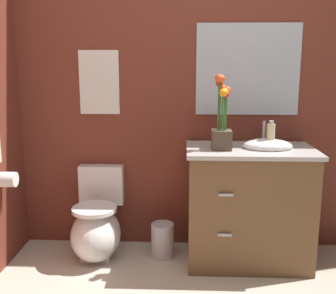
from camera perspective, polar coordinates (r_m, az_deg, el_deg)
wall_back at (r=3.31m, az=7.07°, el=7.16°), size 4.37×0.05×2.50m
toilet at (r=3.31m, az=-9.83°, el=-10.89°), size 0.38×0.59×0.69m
vanity_cabinet at (r=3.18m, az=11.15°, el=-7.81°), size 0.94×0.56×1.07m
flower_vase at (r=2.95m, az=7.50°, el=3.49°), size 0.14×0.14×0.54m
soap_bottle at (r=3.06m, az=14.06°, el=1.52°), size 0.06×0.06×0.21m
trash_bin at (r=3.31m, az=-0.76°, el=-12.77°), size 0.18×0.18×0.27m
wall_poster at (r=3.33m, az=-9.53°, el=8.83°), size 0.32×0.01×0.50m
wall_mirror at (r=3.29m, az=11.03°, el=10.50°), size 0.80×0.01×0.70m
toilet_paper_roll at (r=3.17m, az=-21.27°, el=-4.22°), size 0.11×0.11×0.11m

